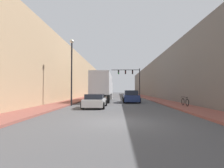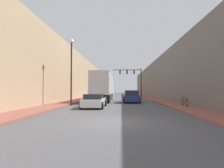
{
  "view_description": "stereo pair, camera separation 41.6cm",
  "coord_description": "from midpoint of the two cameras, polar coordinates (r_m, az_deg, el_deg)",
  "views": [
    {
      "loc": [
        0.08,
        -9.34,
        1.72
      ],
      "look_at": [
        -0.68,
        12.39,
        2.43
      ],
      "focal_mm": 28.0,
      "sensor_mm": 36.0,
      "label": 1
    },
    {
      "loc": [
        0.5,
        -9.32,
        1.72
      ],
      "look_at": [
        -0.68,
        12.39,
        2.43
      ],
      "focal_mm": 28.0,
      "sensor_mm": 36.0,
      "label": 2
    }
  ],
  "objects": [
    {
      "name": "sidewalk_right",
      "position": [
        39.83,
        10.84,
        -4.2
      ],
      "size": [
        2.55,
        80.0,
        0.15
      ],
      "color": "brown",
      "rests_on": "ground"
    },
    {
      "name": "building_left",
      "position": [
        40.92,
        -13.55,
        1.98
      ],
      "size": [
        6.0,
        80.0,
        8.84
      ],
      "color": "tan",
      "rests_on": "ground"
    },
    {
      "name": "building_right",
      "position": [
        40.74,
        16.75,
        1.44
      ],
      "size": [
        6.0,
        80.0,
        8.02
      ],
      "color": "#66605B",
      "rests_on": "ground"
    },
    {
      "name": "semi_truck",
      "position": [
        27.16,
        -3.38,
        -0.64
      ],
      "size": [
        2.51,
        12.69,
        4.05
      ],
      "color": "silver",
      "rests_on": "ground"
    },
    {
      "name": "ground_plane",
      "position": [
        9.49,
        0.23,
        -12.32
      ],
      "size": [
        200.0,
        200.0,
        0.0
      ],
      "primitive_type": "plane",
      "color": "#4C4C4F"
    },
    {
      "name": "sedan_car",
      "position": [
        17.07,
        -6.21,
        -5.5
      ],
      "size": [
        2.07,
        4.48,
        1.31
      ],
      "color": "silver",
      "rests_on": "ground"
    },
    {
      "name": "street_lamp",
      "position": [
        19.67,
        -13.63,
        6.64
      ],
      "size": [
        0.44,
        0.44,
        7.25
      ],
      "color": "black",
      "rests_on": "ground"
    },
    {
      "name": "parked_bicycle",
      "position": [
        18.4,
        22.14,
        -5.43
      ],
      "size": [
        0.44,
        1.83,
        0.86
      ],
      "color": "black",
      "rests_on": "sidewalk_right"
    },
    {
      "name": "traffic_signal_gantry",
      "position": [
        39.97,
        6.25,
        2.38
      ],
      "size": [
        6.48,
        0.35,
        6.53
      ],
      "color": "black",
      "rests_on": "ground"
    },
    {
      "name": "suv_car",
      "position": [
        23.68,
        5.68,
        -4.14
      ],
      "size": [
        2.19,
        4.62,
        1.63
      ],
      "color": "navy",
      "rests_on": "ground"
    },
    {
      "name": "sidewalk_left",
      "position": [
        39.93,
        -7.67,
        -4.21
      ],
      "size": [
        2.55,
        80.0,
        0.15
      ],
      "color": "brown",
      "rests_on": "ground"
    }
  ]
}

